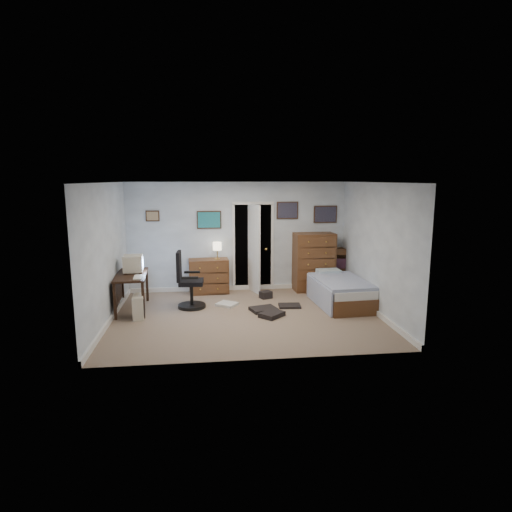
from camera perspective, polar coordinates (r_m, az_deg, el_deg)
The scene contains 15 objects.
floor at distance 8.19m, azimuth -1.32°, elevation -8.07°, with size 5.00×4.00×0.02m, color gray.
computer_desk at distance 8.78m, azimuth -16.81°, elevation -3.40°, with size 0.67×1.29×0.73m.
crt_monitor at distance 8.84m, azimuth -16.06°, elevation -0.98°, with size 0.40×0.37×0.35m.
keyboard at distance 8.36m, azimuth -15.48°, elevation -2.75°, with size 0.15×0.39×0.02m, color beige.
pc_tower at distance 8.30m, azimuth -15.37°, elevation -6.55°, with size 0.22×0.42×0.44m.
office_chair at distance 8.69m, azimuth -9.04°, elevation -3.99°, with size 0.58×0.58×1.15m.
media_stack at distance 10.28m, azimuth -15.51°, elevation -2.13°, with size 0.17×0.17×0.86m, color maroon.
low_dresser at distance 9.76m, azimuth -6.31°, elevation -2.68°, with size 0.88×0.44×0.78m, color brown.
table_lamp at distance 9.64m, azimuth -5.20°, elevation 1.24°, with size 0.21×0.21×0.38m.
doorway at distance 10.19m, azimuth -0.60°, elevation 1.43°, with size 0.96×1.12×2.05m.
tall_dresser at distance 9.99m, azimuth 7.71°, elevation -0.78°, with size 0.91×0.54×1.34m, color brown.
headboard_bookcase at distance 10.23m, azimuth 9.73°, elevation -1.49°, with size 1.08×0.34×0.96m.
bed at distance 9.04m, azimuth 10.99°, elevation -4.59°, with size 1.07×1.85×0.59m.
wall_posters at distance 9.84m, azimuth 0.86°, elevation 5.48°, with size 4.38×0.04×0.60m.
floor_clutter at distance 8.61m, azimuth 1.08°, elevation -6.79°, with size 1.74×1.68×0.15m.
Camera 1 is at (-0.72, -7.74, 2.56)m, focal length 30.00 mm.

